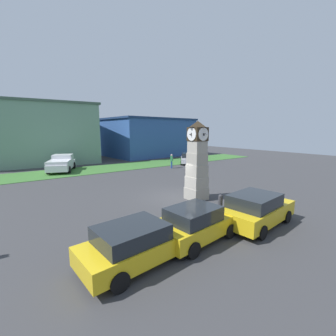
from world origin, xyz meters
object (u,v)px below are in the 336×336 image
Objects in this scene: clock_tower at (197,163)px; car_by_building at (256,209)px; bollard_mid_row at (245,205)px; pickup_truck at (62,163)px; car_far_lot at (187,158)px; bollard_far_row at (220,202)px; bollard_near_tower at (275,209)px; car_navy_sedan at (137,243)px; car_near_tower at (196,223)px; pedestrian_crossing_lot at (172,160)px.

car_by_building is (-0.53, -4.90, -1.66)m from clock_tower.
bollard_mid_row is 0.16× the size of pickup_truck.
car_far_lot is at bearing 51.66° from clock_tower.
clock_tower is at bearing -128.34° from car_far_lot.
car_far_lot is (10.81, 17.90, -0.06)m from car_by_building.
bollard_far_row is 2.43m from car_by_building.
car_navy_sedan is (-8.14, 0.58, 0.32)m from bollard_near_tower.
pickup_truck is (-4.84, 21.76, 0.12)m from car_by_building.
pickup_truck is (-4.96, 19.36, 0.44)m from bollard_far_row.
car_by_building is at bearing -121.13° from car_far_lot.
clock_tower is 3.22m from bollard_far_row.
car_far_lot is at bearing 63.28° from bollard_near_tower.
pickup_truck reaches higher than car_navy_sedan.
car_navy_sedan is 24.42m from car_far_lot.
bollard_mid_row is 1.72m from car_by_building.
bollard_mid_row is (-0.77, 1.39, 0.03)m from bollard_near_tower.
pickup_truck is at bearing 85.90° from car_navy_sedan.
pickup_truck is at bearing 93.51° from car_near_tower.
car_navy_sedan is (-6.48, -1.87, 0.26)m from bollard_far_row.
car_navy_sedan is at bearing -94.10° from pickup_truck.
bollard_near_tower is 1.82m from car_by_building.
pedestrian_crossing_lot is (5.71, 14.75, 0.54)m from bollard_mid_row.
bollard_mid_row is at bearing 53.26° from car_by_building.
bollard_mid_row is 4.63m from car_near_tower.
pedestrian_crossing_lot is (6.72, 16.10, 0.19)m from car_by_building.
car_far_lot is (10.69, 15.50, 0.26)m from bollard_far_row.
bollard_far_row is at bearing 27.25° from car_near_tower.
car_navy_sedan is at bearing 175.94° from bollard_near_tower.
pickup_truck is (-1.30, 21.24, 0.16)m from car_near_tower.
car_near_tower is (-3.66, -1.88, 0.28)m from bollard_far_row.
car_navy_sedan is 2.50× the size of pedestrian_crossing_lot.
car_far_lot is 2.42× the size of pedestrian_crossing_lot.
pedestrian_crossing_lot reaches higher than car_navy_sedan.
pedestrian_crossing_lot is at bearing 56.65° from car_near_tower.
clock_tower is at bearing 32.36° from car_navy_sedan.
pickup_truck is 3.34× the size of pedestrian_crossing_lot.
car_by_building is at bearing -126.74° from bollard_mid_row.
bollard_near_tower is 20.09m from car_far_lot.
bollard_near_tower is at bearing -55.89° from bollard_far_row.
clock_tower is 1.21× the size of car_navy_sedan.
bollard_far_row is at bearing 87.19° from car_by_building.
car_near_tower is at bearing -169.67° from bollard_mid_row.
car_by_building is at bearing -96.17° from clock_tower.
car_near_tower is 18.65m from pedestrian_crossing_lot.
car_by_building reaches higher than bollard_mid_row.
clock_tower is 1.17× the size of car_by_building.
car_by_building is (-1.77, 0.04, 0.38)m from bollard_near_tower.
car_by_building reaches higher than car_near_tower.
pedestrian_crossing_lot is (-4.09, -1.80, 0.25)m from car_far_lot.
bollard_mid_row is 0.53× the size of pedestrian_crossing_lot.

